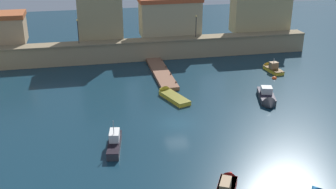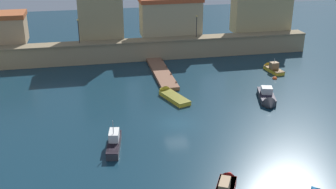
# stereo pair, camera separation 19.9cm
# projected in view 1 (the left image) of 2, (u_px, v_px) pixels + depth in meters

# --- Properties ---
(ground_plane) EXTENTS (138.93, 138.93, 0.00)m
(ground_plane) POSITION_uv_depth(u_px,v_px,m) (177.00, 123.00, 46.87)
(ground_plane) COLOR #112D3D
(quay_wall) EXTENTS (55.65, 2.81, 3.25)m
(quay_wall) POSITION_uv_depth(u_px,v_px,m) (144.00, 49.00, 68.34)
(quay_wall) COLOR #9E8966
(quay_wall) RESTS_ON ground
(old_town_backdrop) EXTENTS (53.15, 5.29, 8.82)m
(old_town_backdrop) POSITION_uv_depth(u_px,v_px,m) (140.00, 15.00, 69.64)
(old_town_backdrop) COLOR tan
(old_town_backdrop) RESTS_ON ground
(pier_dock) EXTENTS (2.40, 13.58, 0.70)m
(pier_dock) POSITION_uv_depth(u_px,v_px,m) (161.00, 73.00, 61.85)
(pier_dock) COLOR brown
(pier_dock) RESTS_ON ground
(quay_lamp_0) EXTENTS (0.32, 0.32, 3.85)m
(quay_lamp_0) POSITION_uv_depth(u_px,v_px,m) (78.00, 27.00, 64.83)
(quay_lamp_0) COLOR black
(quay_lamp_0) RESTS_ON quay_wall
(quay_lamp_1) EXTENTS (0.32, 0.32, 3.64)m
(quay_lamp_1) POSITION_uv_depth(u_px,v_px,m) (196.00, 23.00, 68.49)
(quay_lamp_1) COLOR black
(quay_lamp_1) RESTS_ON quay_wall
(moored_boat_2) EXTENTS (3.69, 6.55, 1.60)m
(moored_boat_2) POSITION_uv_depth(u_px,v_px,m) (169.00, 95.00, 53.93)
(moored_boat_2) COLOR gold
(moored_boat_2) RESTS_ON ground
(moored_boat_3) EXTENTS (3.29, 6.27, 2.03)m
(moored_boat_3) POSITION_uv_depth(u_px,v_px,m) (267.00, 98.00, 52.33)
(moored_boat_3) COLOR #333338
(moored_boat_3) RESTS_ON ground
(moored_boat_4) EXTENTS (3.76, 5.47, 2.08)m
(moored_boat_4) POSITION_uv_depth(u_px,v_px,m) (227.00, 187.00, 34.64)
(moored_boat_4) COLOR red
(moored_boat_4) RESTS_ON ground
(moored_boat_5) EXTENTS (1.94, 4.88, 2.47)m
(moored_boat_5) POSITION_uv_depth(u_px,v_px,m) (271.00, 68.00, 63.48)
(moored_boat_5) COLOR gold
(moored_boat_5) RESTS_ON ground
(moored_boat_6) EXTENTS (2.14, 6.25, 3.23)m
(moored_boat_6) POSITION_uv_depth(u_px,v_px,m) (115.00, 140.00, 42.03)
(moored_boat_6) COLOR #333338
(moored_boat_6) RESTS_ON ground
(mooring_buoy_0) EXTENTS (0.70, 0.70, 0.70)m
(mooring_buoy_0) POSITION_uv_depth(u_px,v_px,m) (274.00, 79.00, 60.25)
(mooring_buoy_0) COLOR #EA4C19
(mooring_buoy_0) RESTS_ON ground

